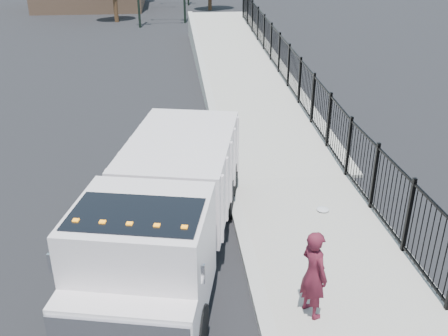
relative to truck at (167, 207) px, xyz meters
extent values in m
plane|color=black|center=(1.78, -0.26, -1.44)|extent=(120.00, 120.00, 0.00)
cube|color=#9E998E|center=(3.71, -2.26, -1.38)|extent=(3.55, 12.00, 0.12)
cube|color=#ADAAA3|center=(1.78, -2.26, -1.36)|extent=(0.30, 12.00, 0.16)
cube|color=#9E998E|center=(3.91, 15.74, -1.44)|extent=(3.95, 24.06, 3.19)
cube|color=black|center=(5.33, 11.74, -0.54)|extent=(0.10, 28.00, 1.80)
cube|color=black|center=(0.08, 0.37, -0.90)|extent=(2.45, 6.76, 0.22)
cube|color=silver|center=(-0.42, -1.85, 0.09)|extent=(2.74, 2.63, 1.97)
cube|color=silver|center=(-0.69, -3.05, -0.41)|extent=(2.41, 1.19, 0.99)
cube|color=black|center=(-0.47, -2.09, 0.68)|extent=(2.40, 1.73, 0.84)
cube|color=silver|center=(0.37, 1.62, 0.09)|extent=(3.23, 4.57, 1.68)
cube|color=silver|center=(-1.84, -2.54, 0.53)|extent=(0.07, 0.07, 0.35)
cube|color=silver|center=(0.57, -3.08, 0.53)|extent=(0.07, 0.07, 0.35)
cube|color=orange|center=(-1.42, -2.23, 1.09)|extent=(0.11, 0.10, 0.06)
cube|color=orange|center=(-0.98, -2.33, 1.09)|extent=(0.11, 0.10, 0.06)
cube|color=orange|center=(-0.55, -2.42, 1.09)|extent=(0.11, 0.10, 0.06)
cube|color=orange|center=(-0.12, -2.52, 1.09)|extent=(0.11, 0.10, 0.06)
cube|color=orange|center=(0.32, -2.62, 1.09)|extent=(0.11, 0.10, 0.06)
cylinder|color=black|center=(-1.58, -2.29, -0.95)|extent=(0.53, 1.03, 0.99)
cylinder|color=black|center=(0.44, -2.75, -0.95)|extent=(0.53, 1.03, 0.99)
cylinder|color=black|center=(-0.51, 2.43, -0.95)|extent=(0.53, 1.03, 0.99)
cylinder|color=black|center=(1.51, 1.97, -0.95)|extent=(0.53, 1.03, 0.99)
cylinder|color=black|center=(-0.27, 3.48, -0.95)|extent=(0.53, 1.03, 0.99)
cylinder|color=black|center=(1.75, 3.03, -0.95)|extent=(0.53, 1.03, 0.99)
imported|color=#501523|center=(2.68, -2.06, -0.42)|extent=(0.65, 0.77, 1.81)
ellipsoid|color=silver|center=(4.03, 1.70, -1.28)|extent=(0.33, 0.33, 0.08)
cylinder|color=#382314|center=(-4.07, 34.29, 0.16)|extent=(0.36, 0.36, 3.20)
camera|label=1|loc=(0.21, -9.34, 5.29)|focal=40.00mm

